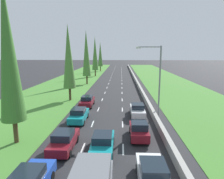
{
  "coord_description": "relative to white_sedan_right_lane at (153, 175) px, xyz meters",
  "views": [
    {
      "loc": [
        1.52,
        -0.86,
        8.21
      ],
      "look_at": [
        -0.31,
        39.13,
        0.68
      ],
      "focal_mm": 31.91,
      "sensor_mm": 36.0,
      "label": 1
    }
  ],
  "objects": [
    {
      "name": "grass_verge_right",
      "position": [
        10.83,
        49.76,
        -0.79
      ],
      "size": [
        14.0,
        140.0,
        0.04
      ],
      "primitive_type": "cube",
      "color": "#478433",
      "rests_on": "ground"
    },
    {
      "name": "poplar_tree_fifth",
      "position": [
        -11.02,
        75.54,
        6.46
      ],
      "size": [
        2.11,
        2.11,
        12.44
      ],
      "color": "#4C3823",
      "rests_on": "ground"
    },
    {
      "name": "lane_markings",
      "position": [
        -3.52,
        49.76,
        -0.81
      ],
      "size": [
        3.64,
        116.0,
        0.01
      ],
      "color": "white",
      "rests_on": "ground"
    },
    {
      "name": "teal_sedan_centre_lane",
      "position": [
        -3.48,
        4.23,
        0.0
      ],
      "size": [
        1.82,
        4.5,
        1.64
      ],
      "color": "teal",
      "rests_on": "ground"
    },
    {
      "name": "ground_plane",
      "position": [
        -3.52,
        49.76,
        -0.81
      ],
      "size": [
        300.0,
        300.0,
        0.0
      ],
      "primitive_type": "plane",
      "color": "#28282B",
      "rests_on": "ground"
    },
    {
      "name": "white_sedan_right_lane",
      "position": [
        0.0,
        0.0,
        0.0
      ],
      "size": [
        1.82,
        4.5,
        1.64
      ],
      "color": "white",
      "rests_on": "ground"
    },
    {
      "name": "poplar_tree_second",
      "position": [
        -10.77,
        22.06,
        6.63
      ],
      "size": [
        2.12,
        2.12,
        12.79
      ],
      "color": "#4C3823",
      "rests_on": "ground"
    },
    {
      "name": "median_barrier",
      "position": [
        2.18,
        49.76,
        -0.39
      ],
      "size": [
        0.44,
        120.0,
        0.85
      ],
      "primitive_type": "cube",
      "color": "#9E9B93",
      "rests_on": "ground"
    },
    {
      "name": "street_light_mast",
      "position": [
        2.57,
        14.16,
        4.42
      ],
      "size": [
        3.2,
        0.28,
        9.0
      ],
      "color": "gray",
      "rests_on": "ground"
    },
    {
      "name": "grass_verge_left",
      "position": [
        -16.17,
        49.76,
        -0.79
      ],
      "size": [
        14.0,
        140.0,
        0.04
      ],
      "primitive_type": "cube",
      "color": "#478433",
      "rests_on": "ground"
    },
    {
      "name": "white_sedan_right_lane_third",
      "position": [
        0.17,
        14.0,
        0.0
      ],
      "size": [
        1.82,
        4.5,
        1.64
      ],
      "color": "white",
      "rests_on": "ground"
    },
    {
      "name": "poplar_tree_third",
      "position": [
        -10.85,
        39.77,
        7.07
      ],
      "size": [
        2.14,
        2.14,
        13.67
      ],
      "color": "#4C3823",
      "rests_on": "ground"
    },
    {
      "name": "teal_sedan_left_lane",
      "position": [
        -7.03,
        11.55,
        0.0
      ],
      "size": [
        1.82,
        4.5,
        1.64
      ],
      "color": "teal",
      "rests_on": "ground"
    },
    {
      "name": "poplar_tree_fourth",
      "position": [
        -10.88,
        56.95,
        6.89
      ],
      "size": [
        2.13,
        2.13,
        13.31
      ],
      "color": "#4C3823",
      "rests_on": "ground"
    },
    {
      "name": "maroon_sedan_left_lane_fourth",
      "position": [
        -7.17,
        18.37,
        0.0
      ],
      "size": [
        1.82,
        4.5,
        1.64
      ],
      "color": "maroon",
      "rests_on": "ground"
    },
    {
      "name": "maroon_sedan_left_lane",
      "position": [
        -6.82,
        4.56,
        0.0
      ],
      "size": [
        1.82,
        4.5,
        1.64
      ],
      "color": "maroon",
      "rests_on": "ground"
    },
    {
      "name": "maroon_hatchback_right_lane",
      "position": [
        -0.24,
        7.04,
        0.02
      ],
      "size": [
        1.74,
        3.9,
        1.72
      ],
      "color": "maroon",
      "rests_on": "ground"
    },
    {
      "name": "poplar_tree_nearest",
      "position": [
        -11.58,
        5.61,
        7.42
      ],
      "size": [
        2.16,
        2.16,
        14.36
      ],
      "color": "#4C3823",
      "rests_on": "ground"
    }
  ]
}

